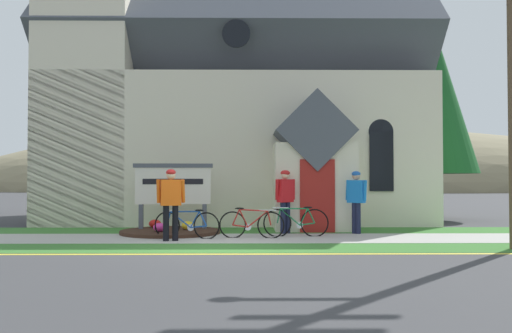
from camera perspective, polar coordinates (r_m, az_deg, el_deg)
The scene contains 17 objects.
ground at distance 15.78m, azimuth -3.40°, elevation -6.95°, with size 140.00×140.00×0.00m, color #3D3D3F.
sidewalk_slab at distance 13.69m, azimuth -2.53°, elevation -7.76°, with size 32.00×2.25×0.01m, color #A8A59E.
grass_verge at distance 11.77m, azimuth -2.85°, elevation -8.80°, with size 32.00×1.62×0.01m, color #38722D.
church_lawn at distance 15.79m, azimuth -2.27°, elevation -6.93°, with size 24.00×1.99×0.01m, color #38722D.
curb_paint_stripe at distance 10.82m, azimuth -3.05°, elevation -9.45°, with size 28.00×0.16×0.01m, color yellow.
church_building at distance 21.00m, azimuth -3.15°, elevation 7.26°, with size 13.71×10.53×12.95m.
church_sign at distance 15.45m, azimuth -8.97°, elevation -2.12°, with size 2.30×0.26×1.98m.
flower_bed at distance 15.07m, azimuth -9.28°, elevation -6.93°, with size 2.79×2.79×0.34m.
bicycle_black at distance 13.70m, azimuth -0.51°, elevation -6.23°, with size 1.70×0.25×0.81m.
bicycle_white at distance 13.74m, azimuth -7.48°, elevation -6.23°, with size 1.73×0.46×0.77m.
bicycle_yellow at distance 14.11m, azimuth 4.38°, elevation -6.01°, with size 1.75×0.08×0.82m.
cyclist_in_blue_jersey at distance 13.13m, azimuth -9.21°, elevation -3.42°, with size 0.68×0.34×1.77m.
cyclist_in_red_jersey at distance 14.83m, azimuth 3.19°, elevation -3.18°, with size 0.57×0.54×1.78m.
cyclist_in_orange_jersey at distance 14.99m, azimuth 10.79°, elevation -3.23°, with size 0.50×0.66×1.75m.
utility_pole at distance 13.13m, azimuth 25.64°, elevation 12.68°, with size 3.12×0.28×8.45m.
roadside_conifer at distance 21.50m, azimuth 18.33°, elevation 7.60°, with size 3.54×3.54×7.99m.
distant_hill at distance 79.97m, azimuth 6.25°, elevation -2.55°, with size 109.62×41.26×18.79m, color #847A5B.
Camera 1 is at (0.76, -11.69, 1.50)m, focal length 36.95 mm.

